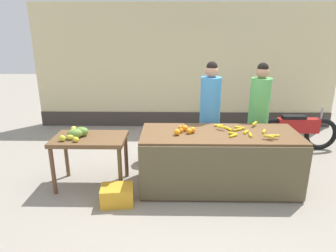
{
  "coord_description": "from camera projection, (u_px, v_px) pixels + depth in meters",
  "views": [
    {
      "loc": [
        -0.3,
        -4.07,
        2.29
      ],
      "look_at": [
        -0.38,
        0.15,
        0.91
      ],
      "focal_mm": 31.53,
      "sensor_mm": 36.0,
      "label": 1
    }
  ],
  "objects": [
    {
      "name": "orange_pile",
      "position": [
        185.0,
        130.0,
        4.29
      ],
      "size": [
        0.32,
        0.32,
        0.09
      ],
      "color": "orange",
      "rests_on": "fruit_stall_counter"
    },
    {
      "name": "fruit_stall_counter",
      "position": [
        218.0,
        160.0,
        4.42
      ],
      "size": [
        2.3,
        0.94,
        0.86
      ],
      "color": "brown",
      "rests_on": "ground"
    },
    {
      "name": "vendor_woman_blue_shirt",
      "position": [
        210.0,
        116.0,
        4.95
      ],
      "size": [
        0.34,
        0.34,
        1.82
      ],
      "color": "#33333D",
      "rests_on": "ground"
    },
    {
      "name": "market_wall_back",
      "position": [
        186.0,
        68.0,
        7.04
      ],
      "size": [
        7.16,
        0.23,
        2.9
      ],
      "color": "beige",
      "rests_on": "ground"
    },
    {
      "name": "banana_bunch_pile",
      "position": [
        244.0,
        131.0,
        4.3
      ],
      "size": [
        0.81,
        0.71,
        0.07
      ],
      "color": "yellow",
      "rests_on": "fruit_stall_counter"
    },
    {
      "name": "produce_crate",
      "position": [
        117.0,
        195.0,
        4.05
      ],
      "size": [
        0.47,
        0.37,
        0.26
      ],
      "primitive_type": "cube",
      "rotation": [
        0.0,
        0.0,
        0.12
      ],
      "color": "gold",
      "rests_on": "ground"
    },
    {
      "name": "mango_papaya_pile",
      "position": [
        76.0,
        133.0,
        4.34
      ],
      "size": [
        0.38,
        0.58,
        0.14
      ],
      "color": "#D9D040",
      "rests_on": "side_table_wooden"
    },
    {
      "name": "ground_plane",
      "position": [
        192.0,
        185.0,
        4.57
      ],
      "size": [
        24.0,
        24.0,
        0.0
      ],
      "primitive_type": "plane",
      "color": "gray"
    },
    {
      "name": "vendor_woman_green_shirt",
      "position": [
        258.0,
        115.0,
        5.04
      ],
      "size": [
        0.34,
        0.34,
        1.79
      ],
      "color": "#33333D",
      "rests_on": "ground"
    },
    {
      "name": "produce_sack",
      "position": [
        148.0,
        149.0,
        5.27
      ],
      "size": [
        0.41,
        0.44,
        0.54
      ],
      "primitive_type": "ellipsoid",
      "rotation": [
        0.0,
        0.0,
        1.94
      ],
      "color": "maroon",
      "rests_on": "ground"
    },
    {
      "name": "side_table_wooden",
      "position": [
        90.0,
        144.0,
        4.39
      ],
      "size": [
        1.07,
        0.65,
        0.79
      ],
      "color": "brown",
      "rests_on": "ground"
    },
    {
      "name": "parked_motorcycle",
      "position": [
        297.0,
        130.0,
        5.83
      ],
      "size": [
        1.6,
        0.18,
        0.88
      ],
      "color": "black",
      "rests_on": "ground"
    }
  ]
}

